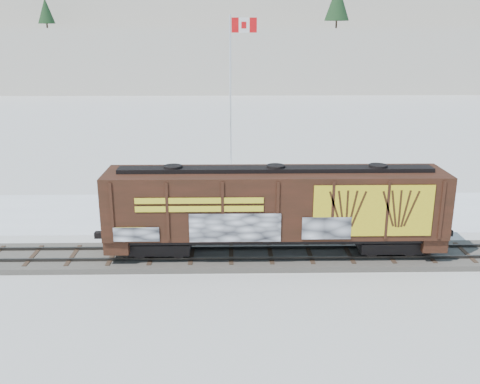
{
  "coord_description": "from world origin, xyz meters",
  "views": [
    {
      "loc": [
        -0.01,
        -25.13,
        11.04
      ],
      "look_at": [
        0.5,
        3.0,
        2.69
      ],
      "focal_mm": 40.0,
      "sensor_mm": 36.0,
      "label": 1
    }
  ],
  "objects_px": {
    "car_silver": "(183,206)",
    "car_dark": "(399,201)",
    "car_white": "(234,203)",
    "hopper_railcar": "(275,206)",
    "flagpole": "(232,126)"
  },
  "relations": [
    {
      "from": "car_white",
      "to": "car_dark",
      "type": "relative_size",
      "value": 0.98
    },
    {
      "from": "car_silver",
      "to": "car_white",
      "type": "height_order",
      "value": "car_white"
    },
    {
      "from": "car_silver",
      "to": "car_dark",
      "type": "bearing_deg",
      "value": -101.48
    },
    {
      "from": "car_white",
      "to": "car_dark",
      "type": "bearing_deg",
      "value": -94.97
    },
    {
      "from": "flagpole",
      "to": "car_white",
      "type": "xyz_separation_m",
      "value": [
        0.11,
        -6.37,
        -3.81
      ]
    },
    {
      "from": "car_dark",
      "to": "flagpole",
      "type": "bearing_deg",
      "value": 69.16
    },
    {
      "from": "flagpole",
      "to": "car_dark",
      "type": "relative_size",
      "value": 2.57
    },
    {
      "from": "hopper_railcar",
      "to": "car_white",
      "type": "bearing_deg",
      "value": 105.56
    },
    {
      "from": "flagpole",
      "to": "car_silver",
      "type": "distance_m",
      "value": 8.45
    },
    {
      "from": "hopper_railcar",
      "to": "car_silver",
      "type": "distance_m",
      "value": 8.62
    },
    {
      "from": "car_silver",
      "to": "car_white",
      "type": "xyz_separation_m",
      "value": [
        3.22,
        0.48,
        0.04
      ]
    },
    {
      "from": "car_silver",
      "to": "car_white",
      "type": "relative_size",
      "value": 0.92
    },
    {
      "from": "car_dark",
      "to": "car_white",
      "type": "bearing_deg",
      "value": 100.44
    },
    {
      "from": "car_silver",
      "to": "flagpole",
      "type": "bearing_deg",
      "value": -39.33
    },
    {
      "from": "car_white",
      "to": "hopper_railcar",
      "type": "bearing_deg",
      "value": -171.27
    }
  ]
}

